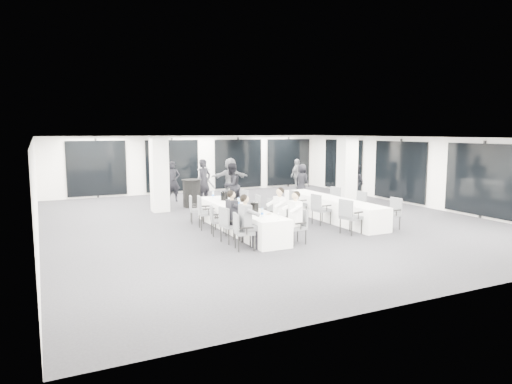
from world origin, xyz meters
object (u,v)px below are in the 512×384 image
Objects in this scene: chair_main_left_fourth at (204,210)px; ice_bucket_far at (224,196)px; chair_main_right_second at (283,219)px; chair_side_left_mid at (319,207)px; chair_main_left_near at (241,229)px; chair_main_left_far at (195,208)px; standing_guest_g at (173,179)px; banquet_table_main at (239,219)px; standing_guest_h at (356,180)px; chair_side_right_mid at (359,204)px; standing_guest_c at (204,180)px; chair_main_right_fourth at (254,208)px; standing_guest_d at (297,173)px; chair_side_left_far at (296,202)px; standing_guest_a at (204,179)px; chair_main_left_mid at (216,218)px; chair_main_right_far at (241,202)px; chair_side_left_near at (349,214)px; chair_main_left_second at (229,222)px; standing_guest_f at (230,175)px; standing_guest_b at (231,183)px; chair_main_right_near at (298,224)px; banquet_table_side at (332,209)px; chair_main_right_mid at (268,213)px; chair_side_right_near at (392,211)px; ice_bucket_near at (254,207)px; standing_guest_e at (302,178)px; cocktail_table at (192,193)px.

chair_main_left_fourth is 1.19m from ice_bucket_far.
chair_side_left_mid reaches higher than chair_main_right_second.
chair_main_left_far is at bearing -169.20° from chair_main_left_near.
standing_guest_g is at bearing -175.80° from chair_main_left_fourth.
standing_guest_h reaches higher than banquet_table_main.
standing_guest_c is at bearing 22.24° from chair_side_right_mid.
standing_guest_g is at bearing 18.63° from chair_main_right_fourth.
banquet_table_main is 9.56m from standing_guest_d.
chair_side_left_far is 4.64m from standing_guest_a.
chair_main_left_mid is 2.59m from chair_main_right_far.
standing_guest_g is at bearing 30.77° from chair_side_right_mid.
standing_guest_a is (1.60, 5.63, 0.56)m from chair_main_left_mid.
standing_guest_h is at bearing -49.99° from chair_main_right_second.
chair_side_left_near is at bearing 78.87° from chair_main_left_mid.
standing_guest_d is (7.14, 7.38, 0.43)m from chair_main_left_mid.
standing_guest_d is at bearing 153.09° from chair_main_left_near.
standing_guest_d reaches higher than standing_guest_h.
standing_guest_f reaches higher than chair_main_left_second.
standing_guest_b is at bearing 155.53° from chair_main_left_fourth.
chair_main_left_mid is 0.86× the size of chair_main_right_far.
chair_main_left_far is at bearing 20.34° from chair_main_right_near.
chair_main_left_fourth reaches higher than chair_side_left_far.
chair_main_left_near is at bearing -88.50° from standing_guest_g.
standing_guest_b is at bearing 120.48° from banquet_table_side.
standing_guest_b is (0.58, 4.31, 0.46)m from chair_main_right_mid.
banquet_table_side is at bearing -53.78° from standing_guest_g.
chair_side_right_near reaches higher than chair_main_right_near.
chair_side_right_near is 8.06m from standing_guest_a.
chair_side_left_mid is at bearing -97.43° from standing_guest_a.
standing_guest_g reaches higher than ice_bucket_near.
standing_guest_e is 0.87× the size of standing_guest_g.
chair_side_left_far is 0.46× the size of standing_guest_f.
standing_guest_e is at bearing 37.10° from ice_bucket_far.
chair_side_left_near is 6.59m from standing_guest_h.
chair_side_right_near is 9.65m from standing_guest_g.
chair_main_right_mid is 0.56× the size of standing_guest_c.
chair_side_right_mid is at bearing -1.30° from banquet_table_main.
standing_guest_d is (3.56, 7.38, 0.36)m from chair_side_left_mid.
standing_guest_f is (1.60, 7.80, 0.50)m from chair_main_right_second.
banquet_table_main is 3.60m from banquet_table_side.
chair_main_left_fourth reaches higher than chair_main_left_far.
cocktail_table is at bearing 89.44° from ice_bucket_near.
chair_main_left_second is 0.49× the size of standing_guest_b.
chair_main_left_second is 0.50× the size of standing_guest_g.
chair_main_left_mid is 0.96× the size of chair_main_left_far.
chair_main_right_fourth is at bearing 3.43° from chair_main_right_second.
chair_main_left_second reaches higher than chair_main_right_near.
chair_side_left_mid is at bearing 74.87° from chair_main_left_far.
ice_bucket_far is (0.07, 2.45, 0.00)m from ice_bucket_near.
chair_main_right_fourth reaches higher than chair_side_left_far.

